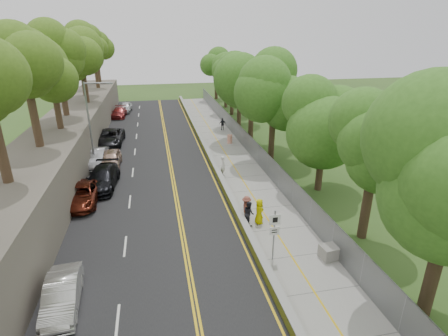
% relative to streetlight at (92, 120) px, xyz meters
% --- Properties ---
extents(ground, '(140.00, 140.00, 0.00)m').
position_rel_streetlight_xyz_m(ground, '(10.46, -14.00, -4.64)').
color(ground, '#33511E').
rests_on(ground, ground).
extents(road, '(11.20, 66.00, 0.04)m').
position_rel_streetlight_xyz_m(road, '(5.06, 1.00, -4.62)').
color(road, black).
rests_on(road, ground).
extents(sidewalk, '(4.20, 66.00, 0.05)m').
position_rel_streetlight_xyz_m(sidewalk, '(13.01, 1.00, -4.61)').
color(sidewalk, gray).
rests_on(sidewalk, ground).
extents(jersey_barrier, '(0.42, 66.00, 0.60)m').
position_rel_streetlight_xyz_m(jersey_barrier, '(10.71, 1.00, -4.34)').
color(jersey_barrier, '#C6DD22').
rests_on(jersey_barrier, ground).
extents(rock_embankment, '(5.00, 66.00, 4.00)m').
position_rel_streetlight_xyz_m(rock_embankment, '(-3.04, 1.00, -2.64)').
color(rock_embankment, '#595147').
rests_on(rock_embankment, ground).
extents(chainlink_fence, '(0.04, 66.00, 2.00)m').
position_rel_streetlight_xyz_m(chainlink_fence, '(15.11, 1.00, -3.64)').
color(chainlink_fence, slate).
rests_on(chainlink_fence, ground).
extents(trees_embankment, '(6.40, 66.00, 13.00)m').
position_rel_streetlight_xyz_m(trees_embankment, '(-2.54, 1.00, 5.86)').
color(trees_embankment, '#4F7A1E').
rests_on(trees_embankment, rock_embankment).
extents(trees_fenceside, '(7.00, 66.00, 14.00)m').
position_rel_streetlight_xyz_m(trees_fenceside, '(17.46, 1.00, 2.36)').
color(trees_fenceside, '#417D24').
rests_on(trees_fenceside, ground).
extents(streetlight, '(2.52, 0.22, 8.00)m').
position_rel_streetlight_xyz_m(streetlight, '(0.00, 0.00, 0.00)').
color(streetlight, gray).
rests_on(streetlight, ground).
extents(signpost, '(0.62, 0.09, 3.10)m').
position_rel_streetlight_xyz_m(signpost, '(11.51, -17.02, -2.68)').
color(signpost, gray).
rests_on(signpost, sidewalk).
extents(construction_barrel, '(0.59, 0.59, 0.97)m').
position_rel_streetlight_xyz_m(construction_barrel, '(13.89, 4.99, -4.11)').
color(construction_barrel, red).
rests_on(construction_barrel, sidewalk).
extents(concrete_block, '(1.25, 1.00, 0.76)m').
position_rel_streetlight_xyz_m(concrete_block, '(14.76, -17.52, -4.21)').
color(concrete_block, gray).
rests_on(concrete_block, sidewalk).
extents(car_1, '(1.74, 4.26, 1.37)m').
position_rel_streetlight_xyz_m(car_1, '(0.76, -18.52, -3.91)').
color(car_1, silver).
rests_on(car_1, road).
extents(car_2, '(2.53, 5.16, 1.41)m').
position_rel_streetlight_xyz_m(car_2, '(-0.14, -7.51, -3.89)').
color(car_2, '#531B0F').
rests_on(car_2, road).
extents(car_3, '(2.70, 5.68, 1.60)m').
position_rel_streetlight_xyz_m(car_3, '(1.01, -4.84, -3.80)').
color(car_3, black).
rests_on(car_3, road).
extents(car_4, '(1.82, 4.38, 1.48)m').
position_rel_streetlight_xyz_m(car_4, '(1.25, -0.07, -3.86)').
color(car_4, tan).
rests_on(car_4, road).
extents(car_5, '(1.98, 4.82, 1.55)m').
position_rel_streetlight_xyz_m(car_5, '(-0.14, 0.52, -3.82)').
color(car_5, '#9B9CA1').
rests_on(car_5, road).
extents(car_6, '(3.02, 5.98, 1.62)m').
position_rel_streetlight_xyz_m(car_6, '(0.52, 7.36, -3.79)').
color(car_6, black).
rests_on(car_6, road).
extents(car_7, '(2.20, 4.90, 1.39)m').
position_rel_streetlight_xyz_m(car_7, '(0.49, 21.20, -3.90)').
color(car_7, maroon).
rests_on(car_7, road).
extents(car_8, '(2.13, 4.54, 1.50)m').
position_rel_streetlight_xyz_m(car_8, '(1.21, 24.65, -3.85)').
color(car_8, silver).
rests_on(car_8, road).
extents(painter_0, '(0.58, 0.87, 1.75)m').
position_rel_streetlight_xyz_m(painter_0, '(11.91, -13.00, -3.72)').
color(painter_0, '#C0B900').
rests_on(painter_0, sidewalk).
extents(painter_1, '(0.52, 0.72, 1.84)m').
position_rel_streetlight_xyz_m(painter_1, '(11.21, -4.40, -3.67)').
color(painter_1, white).
rests_on(painter_1, sidewalk).
extents(painter_2, '(0.73, 0.88, 1.66)m').
position_rel_streetlight_xyz_m(painter_2, '(11.21, -13.00, -3.76)').
color(painter_2, black).
rests_on(painter_2, sidewalk).
extents(painter_3, '(0.76, 1.17, 1.72)m').
position_rel_streetlight_xyz_m(painter_3, '(11.21, -12.35, -3.73)').
color(painter_3, brown).
rests_on(painter_3, sidewalk).
extents(person_far, '(0.93, 0.41, 1.58)m').
position_rel_streetlight_xyz_m(person_far, '(14.19, 10.68, -3.80)').
color(person_far, black).
rests_on(person_far, sidewalk).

